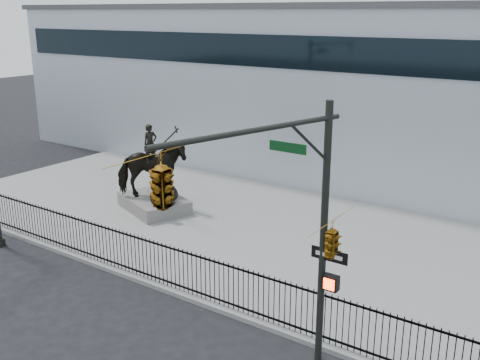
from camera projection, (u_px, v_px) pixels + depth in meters
The scene contains 7 objects.
ground at pixel (122, 297), 18.19m from camera, with size 120.00×120.00×0.00m, color black.
plaza at pixel (244, 229), 23.66m from camera, with size 30.00×12.00×0.15m, color gray.
building at pixel (371, 90), 32.59m from camera, with size 44.00×14.00×9.00m, color silver.
picket_fence at pixel (147, 258), 18.91m from camera, with size 22.10×0.10×1.50m.
statue_plinth at pixel (154, 203), 25.71m from camera, with size 3.25×2.23×0.61m, color #615F59.
equestrian_statue at pixel (153, 170), 25.20m from camera, with size 3.91×3.18×3.53m.
traffic_signal_right at pixel (255, 214), 11.67m from camera, with size 2.17×6.86×7.00m.
Camera 1 is at (12.50, -11.17, 8.89)m, focal length 42.00 mm.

